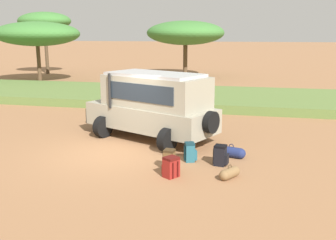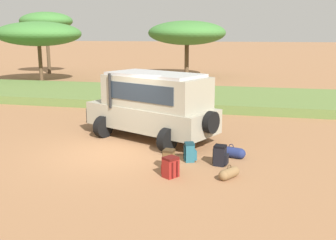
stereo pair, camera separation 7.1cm
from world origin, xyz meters
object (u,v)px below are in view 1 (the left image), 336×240
object	(u,v)px
acacia_tree_far_left	(44,21)
acacia_tree_centre_back	(186,33)
backpack_near_rear_wheel	(190,152)
duffel_bag_low_black_case	(230,173)
backpack_beside_front_wheel	(221,155)
safari_vehicle	(153,104)
backpack_cluster_center	(171,167)
backpack_outermost	(170,160)
acacia_tree_left_mid	(37,34)
duffel_bag_soft_canvas	(231,152)

from	to	relation	value
acacia_tree_far_left	acacia_tree_centre_back	bearing A→B (deg)	1.76
backpack_near_rear_wheel	duffel_bag_low_black_case	bearing A→B (deg)	-42.54
backpack_beside_front_wheel	duffel_bag_low_black_case	bearing A→B (deg)	-71.45
safari_vehicle	duffel_bag_low_black_case	xyz separation A→B (m)	(3.06, -3.44, -1.15)
safari_vehicle	acacia_tree_far_left	world-z (taller)	acacia_tree_far_left
safari_vehicle	duffel_bag_low_black_case	bearing A→B (deg)	-48.32
backpack_cluster_center	backpack_outermost	size ratio (longest dim) A/B	0.97
acacia_tree_far_left	backpack_near_rear_wheel	bearing A→B (deg)	-52.06
backpack_outermost	acacia_tree_far_left	size ratio (longest dim) A/B	0.10
backpack_outermost	acacia_tree_centre_back	xyz separation A→B (m)	(-4.00, 23.93, 3.52)
safari_vehicle	acacia_tree_left_mid	world-z (taller)	acacia_tree_left_mid
safari_vehicle	backpack_outermost	xyz separation A→B (m)	(1.33, -3.10, -1.01)
acacia_tree_left_mid	acacia_tree_far_left	bearing A→B (deg)	114.68
acacia_tree_centre_back	acacia_tree_left_mid	bearing A→B (deg)	-147.90
acacia_tree_centre_back	backpack_cluster_center	bearing A→B (deg)	-80.36
backpack_near_rear_wheel	duffel_bag_low_black_case	xyz separation A→B (m)	(1.29, -1.18, -0.14)
backpack_beside_front_wheel	acacia_tree_left_mid	xyz separation A→B (m)	(-15.81, 16.70, 3.44)
duffel_bag_low_black_case	acacia_tree_far_left	xyz separation A→B (m)	(-18.97, 23.86, 4.70)
backpack_near_rear_wheel	acacia_tree_left_mid	size ratio (longest dim) A/B	0.09
safari_vehicle	duffel_bag_soft_canvas	xyz separation A→B (m)	(2.97, -1.57, -1.13)
backpack_beside_front_wheel	acacia_tree_left_mid	bearing A→B (deg)	133.42
safari_vehicle	backpack_cluster_center	xyz separation A→B (m)	(1.50, -3.69, -1.02)
backpack_beside_front_wheel	backpack_cluster_center	world-z (taller)	backpack_beside_front_wheel
backpack_beside_front_wheel	acacia_tree_centre_back	size ratio (longest dim) A/B	0.09
acacia_tree_far_left	acacia_tree_centre_back	world-z (taller)	acacia_tree_far_left
duffel_bag_soft_canvas	acacia_tree_centre_back	distance (m)	23.39
duffel_bag_low_black_case	acacia_tree_centre_back	world-z (taller)	acacia_tree_centre_back
acacia_tree_left_mid	backpack_cluster_center	bearing A→B (deg)	-50.95
backpack_outermost	acacia_tree_centre_back	distance (m)	24.52
safari_vehicle	acacia_tree_centre_back	bearing A→B (deg)	97.30
backpack_beside_front_wheel	acacia_tree_centre_back	xyz separation A→B (m)	(-5.39, 23.24, 3.51)
backpack_beside_front_wheel	duffel_bag_soft_canvas	bearing A→B (deg)	73.19
backpack_near_rear_wheel	acacia_tree_far_left	bearing A→B (deg)	127.94
acacia_tree_far_left	acacia_tree_centre_back	xyz separation A→B (m)	(13.24, 0.41, -1.05)
backpack_near_rear_wheel	duffel_bag_soft_canvas	world-z (taller)	backpack_near_rear_wheel
acacia_tree_left_mid	acacia_tree_centre_back	bearing A→B (deg)	32.10
safari_vehicle	acacia_tree_far_left	size ratio (longest dim) A/B	0.94
backpack_near_rear_wheel	backpack_outermost	distance (m)	0.95
safari_vehicle	backpack_near_rear_wheel	distance (m)	3.04
backpack_cluster_center	acacia_tree_centre_back	distance (m)	25.12
backpack_beside_front_wheel	acacia_tree_far_left	world-z (taller)	acacia_tree_far_left
duffel_bag_low_black_case	acacia_tree_centre_back	distance (m)	25.20
backpack_cluster_center	duffel_bag_low_black_case	world-z (taller)	backpack_cluster_center
duffel_bag_low_black_case	duffel_bag_soft_canvas	size ratio (longest dim) A/B	0.74
acacia_tree_far_left	acacia_tree_left_mid	xyz separation A→B (m)	(2.82, -6.13, -1.11)
safari_vehicle	backpack_outermost	distance (m)	3.52
backpack_outermost	acacia_tree_centre_back	bearing A→B (deg)	99.49
safari_vehicle	backpack_beside_front_wheel	xyz separation A→B (m)	(2.72, -2.41, -1.00)
duffel_bag_soft_canvas	acacia_tree_far_left	distance (m)	29.36
backpack_beside_front_wheel	duffel_bag_low_black_case	size ratio (longest dim) A/B	0.90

